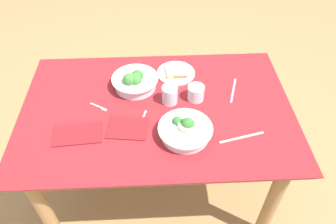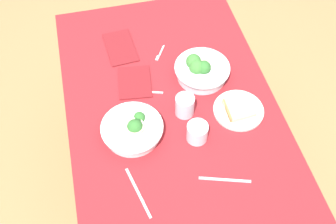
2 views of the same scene
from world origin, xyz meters
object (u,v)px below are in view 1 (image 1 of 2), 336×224
(fork_by_far_bowl, at_px, (142,120))
(table_knife_right, at_px, (242,137))
(fork_by_near_bowl, at_px, (99,107))
(broccoli_bowl_near, at_px, (185,130))
(napkin_folded_lower, at_px, (127,128))
(water_glass_side, at_px, (170,95))
(napkin_folded_upper, at_px, (77,134))
(broccoli_bowl_far, at_px, (135,81))
(water_glass_center, at_px, (196,93))
(table_knife_left, at_px, (233,90))
(bread_side_plate, at_px, (176,73))

(fork_by_far_bowl, bearing_deg, table_knife_right, 90.77)
(fork_by_far_bowl, bearing_deg, fork_by_near_bowl, -97.38)
(broccoli_bowl_near, xyz_separation_m, fork_by_near_bowl, (-0.41, 0.20, -0.03))
(fork_by_far_bowl, height_order, napkin_folded_lower, napkin_folded_lower)
(broccoli_bowl_near, distance_m, fork_by_far_bowl, 0.22)
(water_glass_side, xyz_separation_m, napkin_folded_upper, (-0.43, -0.20, -0.04))
(napkin_folded_upper, bearing_deg, table_knife_right, -4.35)
(broccoli_bowl_far, distance_m, water_glass_center, 0.32)
(water_glass_side, height_order, napkin_folded_upper, water_glass_side)
(table_knife_left, distance_m, napkin_folded_lower, 0.59)
(broccoli_bowl_far, height_order, napkin_folded_lower, broccoli_bowl_far)
(table_knife_right, distance_m, napkin_folded_lower, 0.52)
(bread_side_plate, height_order, fork_by_far_bowl, bread_side_plate)
(broccoli_bowl_far, distance_m, napkin_folded_lower, 0.29)
(broccoli_bowl_far, height_order, fork_by_near_bowl, broccoli_bowl_far)
(bread_side_plate, distance_m, water_glass_center, 0.22)
(broccoli_bowl_near, bearing_deg, table_knife_left, 46.39)
(water_glass_center, bearing_deg, broccoli_bowl_far, 161.52)
(fork_by_near_bowl, height_order, napkin_folded_upper, napkin_folded_upper)
(broccoli_bowl_far, distance_m, fork_by_near_bowl, 0.23)
(broccoli_bowl_far, bearing_deg, napkin_folded_upper, -129.08)
(napkin_folded_lower, bearing_deg, fork_by_near_bowl, 134.64)
(broccoli_bowl_far, relative_size, fork_by_far_bowl, 2.20)
(water_glass_side, bearing_deg, bread_side_plate, 78.28)
(broccoli_bowl_near, xyz_separation_m, table_knife_left, (0.28, 0.29, -0.03))
(table_knife_right, relative_size, napkin_folded_lower, 1.18)
(fork_by_near_bowl, height_order, table_knife_right, same)
(broccoli_bowl_far, distance_m, table_knife_right, 0.61)
(water_glass_side, distance_m, table_knife_left, 0.34)
(bread_side_plate, bearing_deg, broccoli_bowl_near, -88.44)
(bread_side_plate, bearing_deg, fork_by_far_bowl, -118.30)
(fork_by_near_bowl, bearing_deg, broccoli_bowl_near, 4.65)
(water_glass_side, xyz_separation_m, table_knife_right, (0.31, -0.25, -0.04))
(bread_side_plate, relative_size, table_knife_left, 1.08)
(water_glass_center, height_order, fork_by_far_bowl, water_glass_center)
(broccoli_bowl_near, bearing_deg, water_glass_side, 104.29)
(fork_by_near_bowl, bearing_deg, napkin_folded_lower, -14.52)
(fork_by_far_bowl, bearing_deg, water_glass_side, 148.64)
(broccoli_bowl_far, xyz_separation_m, bread_side_plate, (0.22, 0.10, -0.03))
(napkin_folded_upper, bearing_deg, water_glass_side, 24.59)
(table_knife_left, distance_m, napkin_folded_upper, 0.81)
(fork_by_far_bowl, distance_m, table_knife_left, 0.51)
(bread_side_plate, height_order, water_glass_side, water_glass_side)
(water_glass_side, xyz_separation_m, fork_by_far_bowl, (-0.14, -0.12, -0.04))
(water_glass_center, bearing_deg, water_glass_side, -173.07)
(napkin_folded_lower, bearing_deg, napkin_folded_upper, -173.35)
(napkin_folded_upper, bearing_deg, napkin_folded_lower, 6.65)
(bread_side_plate, xyz_separation_m, napkin_folded_upper, (-0.48, -0.41, -0.01))
(water_glass_side, height_order, fork_by_near_bowl, water_glass_side)
(water_glass_center, height_order, water_glass_side, water_glass_side)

